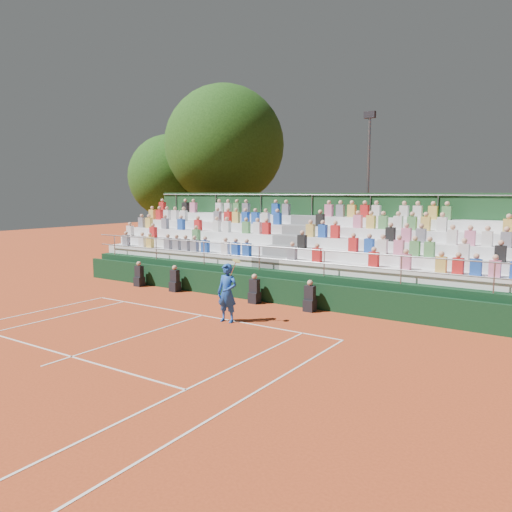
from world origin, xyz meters
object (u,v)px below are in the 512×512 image
Objects in this scene: tennis_player at (227,293)px; tree_west at (170,177)px; tree_east at (224,145)px; floodlight_mast at (368,181)px.

tree_west reaches higher than tennis_player.
tree_west is 4.84m from tree_east.
tree_west is at bearing 178.76° from floodlight_mast.
tree_east is (4.36, 0.62, 2.00)m from tree_west.
tree_east is (-10.35, 13.48, 6.50)m from tennis_player.
tree_west is 0.97× the size of floodlight_mast.
tree_east is 10.74m from floodlight_mast.
tree_west is (-14.72, 12.85, 4.50)m from tennis_player.
floodlight_mast is at bearing -5.18° from tree_east.
tennis_player is 0.26× the size of tree_west.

